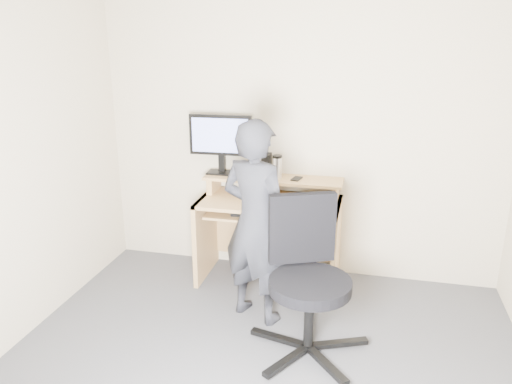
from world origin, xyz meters
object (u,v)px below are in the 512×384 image
at_px(desk, 271,219).
at_px(person, 256,223).
at_px(monitor, 221,139).
at_px(office_chair, 307,272).

relative_size(desk, person, 0.77).
relative_size(monitor, office_chair, 0.53).
height_order(desk, monitor, monitor).
bearing_deg(person, desk, -67.05).
distance_m(desk, office_chair, 1.07).
xyz_separation_m(desk, person, (0.02, -0.67, 0.23)).
distance_m(desk, monitor, 0.83).
xyz_separation_m(office_chair, person, (-0.43, 0.31, 0.20)).
bearing_deg(monitor, office_chair, -51.30).
bearing_deg(person, monitor, -35.51).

